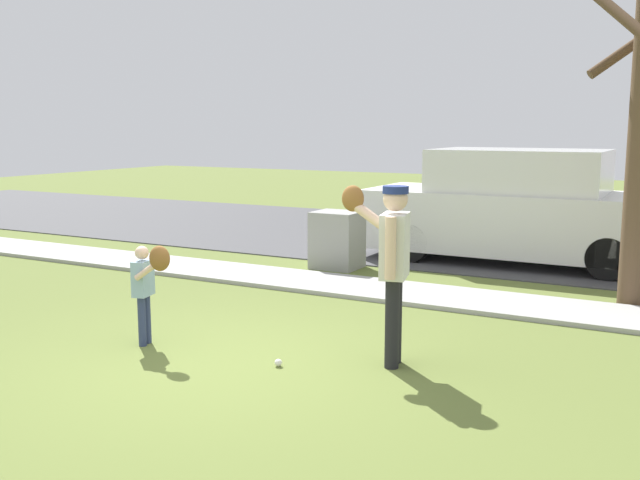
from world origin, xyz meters
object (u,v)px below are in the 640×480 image
at_px(person_adult, 391,254).
at_px(parked_van_white, 518,209).
at_px(person_child, 147,280).
at_px(baseball, 278,363).
at_px(utility_cabinet, 337,240).

height_order(person_adult, parked_van_white, parked_van_white).
bearing_deg(parked_van_white, person_child, 71.09).
height_order(baseball, parked_van_white, parked_van_white).
bearing_deg(baseball, person_child, -177.14).
relative_size(person_adult, utility_cabinet, 1.88).
relative_size(person_child, baseball, 14.76).
height_order(person_adult, utility_cabinet, person_adult).
distance_m(utility_cabinet, parked_van_white, 3.10).
bearing_deg(utility_cabinet, baseball, -69.50).
distance_m(person_child, parked_van_white, 6.93).
height_order(person_child, parked_van_white, parked_van_white).
bearing_deg(person_child, person_adult, 1.20).
relative_size(baseball, utility_cabinet, 0.08).
xyz_separation_m(person_child, baseball, (1.53, 0.08, -0.67)).
bearing_deg(utility_cabinet, person_child, -87.66).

